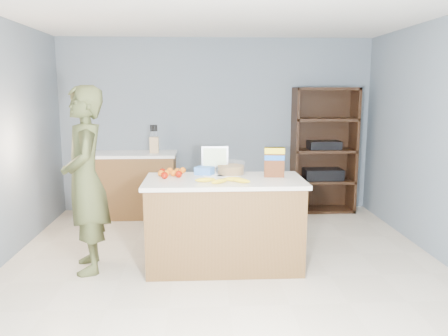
{
  "coord_description": "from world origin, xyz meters",
  "views": [
    {
      "loc": [
        -0.22,
        -3.89,
        1.75
      ],
      "look_at": [
        0.0,
        0.35,
        1.0
      ],
      "focal_mm": 35.0,
      "sensor_mm": 36.0,
      "label": 1
    }
  ],
  "objects_px": {
    "counter_peninsula": "(224,226)",
    "shelving_unit": "(323,152)",
    "person": "(85,180)",
    "cereal_box": "(274,160)",
    "tv": "(215,158)"
  },
  "relations": [
    {
      "from": "cereal_box",
      "to": "shelving_unit",
      "type": "bearing_deg",
      "value": 62.1
    },
    {
      "from": "counter_peninsula",
      "to": "tv",
      "type": "distance_m",
      "value": 0.73
    },
    {
      "from": "person",
      "to": "cereal_box",
      "type": "bearing_deg",
      "value": 76.27
    },
    {
      "from": "tv",
      "to": "counter_peninsula",
      "type": "bearing_deg",
      "value": -76.27
    },
    {
      "from": "counter_peninsula",
      "to": "shelving_unit",
      "type": "bearing_deg",
      "value": 52.89
    },
    {
      "from": "counter_peninsula",
      "to": "cereal_box",
      "type": "relative_size",
      "value": 5.24
    },
    {
      "from": "cereal_box",
      "to": "person",
      "type": "bearing_deg",
      "value": -177.46
    },
    {
      "from": "tv",
      "to": "person",
      "type": "bearing_deg",
      "value": -164.86
    },
    {
      "from": "shelving_unit",
      "to": "tv",
      "type": "height_order",
      "value": "shelving_unit"
    },
    {
      "from": "shelving_unit",
      "to": "tv",
      "type": "xyz_separation_m",
      "value": [
        -1.63,
        -1.72,
        0.19
      ]
    },
    {
      "from": "counter_peninsula",
      "to": "tv",
      "type": "height_order",
      "value": "tv"
    },
    {
      "from": "shelving_unit",
      "to": "cereal_box",
      "type": "height_order",
      "value": "shelving_unit"
    },
    {
      "from": "counter_peninsula",
      "to": "tv",
      "type": "relative_size",
      "value": 5.53
    },
    {
      "from": "shelving_unit",
      "to": "person",
      "type": "bearing_deg",
      "value": -144.57
    },
    {
      "from": "shelving_unit",
      "to": "person",
      "type": "relative_size",
      "value": 1.0
    }
  ]
}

